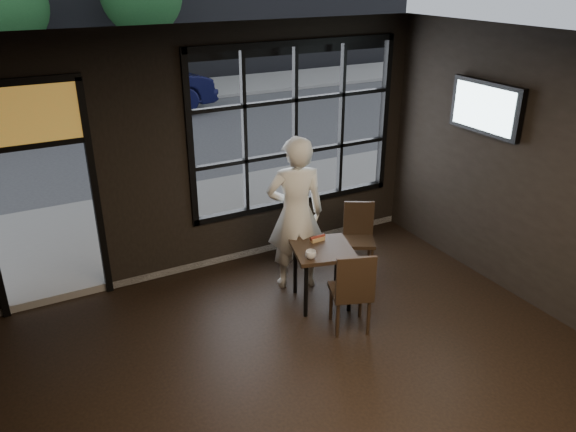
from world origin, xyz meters
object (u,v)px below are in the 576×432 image
chair_near (350,289)px  man (295,214)px  navy_car (130,88)px  cafe_table (322,275)px

chair_near → man: man is taller
man → navy_car: bearing=-75.0°
cafe_table → navy_car: size_ratio=0.16×
cafe_table → chair_near: chair_near is taller
cafe_table → man: (-0.08, 0.52, 0.62)m
cafe_table → man: bearing=114.6°
cafe_table → navy_car: navy_car is taller
navy_car → man: bearing=166.6°
cafe_table → man: size_ratio=0.37×
cafe_table → chair_near: bearing=-74.2°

